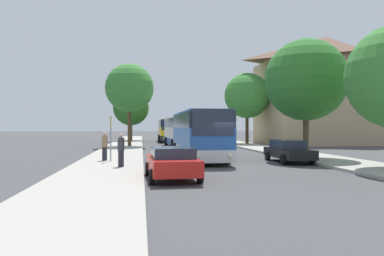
% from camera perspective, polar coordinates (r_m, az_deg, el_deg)
% --- Properties ---
extents(ground_plane, '(300.00, 300.00, 0.00)m').
position_cam_1_polar(ground_plane, '(21.55, 6.08, -5.82)').
color(ground_plane, '#424244').
rests_on(ground_plane, ground).
extents(sidewalk_left, '(4.00, 120.00, 0.15)m').
position_cam_1_polar(sidewalk_left, '(21.01, -12.90, -5.78)').
color(sidewalk_left, '#A39E93').
rests_on(sidewalk_left, ground_plane).
extents(sidewalk_right, '(4.00, 120.00, 0.15)m').
position_cam_1_polar(sidewalk_right, '(24.18, 22.48, -5.00)').
color(sidewalk_right, '#A39E93').
rests_on(sidewalk_right, ground_plane).
extents(building_right_background, '(15.87, 10.82, 13.68)m').
position_cam_1_polar(building_right_background, '(50.78, 19.78, 5.41)').
color(building_right_background, tan).
rests_on(building_right_background, ground_plane).
extents(bus_front, '(2.92, 11.35, 3.26)m').
position_cam_1_polar(bus_front, '(25.85, 0.99, -0.93)').
color(bus_front, silver).
rests_on(bus_front, ground_plane).
extents(bus_middle, '(3.03, 10.88, 3.25)m').
position_cam_1_polar(bus_middle, '(41.05, -1.79, -0.48)').
color(bus_middle, '#2D519E').
rests_on(bus_middle, ground_plane).
extents(bus_rear, '(2.99, 10.60, 3.23)m').
position_cam_1_polar(bus_rear, '(55.03, -3.64, -0.30)').
color(bus_rear, '#2D2D2D').
rests_on(bus_rear, ground_plane).
extents(parked_car_left_curb, '(2.27, 4.47, 1.39)m').
position_cam_1_polar(parked_car_left_curb, '(16.19, -3.06, -5.21)').
color(parked_car_left_curb, red).
rests_on(parked_car_left_curb, ground_plane).
extents(parked_car_right_near, '(2.04, 4.71, 1.42)m').
position_cam_1_polar(parked_car_right_near, '(24.49, 14.47, -3.35)').
color(parked_car_right_near, black).
rests_on(parked_car_right_near, ground_plane).
extents(parked_car_right_far, '(2.27, 4.40, 1.37)m').
position_cam_1_polar(parked_car_right_far, '(51.88, 2.03, -1.43)').
color(parked_car_right_far, '#B7B7BC').
rests_on(parked_car_right_far, ground_plane).
extents(bus_stop_sign, '(0.08, 0.45, 2.76)m').
position_cam_1_polar(bus_stop_sign, '(23.21, -12.29, -0.81)').
color(bus_stop_sign, gray).
rests_on(bus_stop_sign, sidewalk_left).
extents(pedestrian_waiting_near, '(0.36, 0.36, 1.75)m').
position_cam_1_polar(pedestrian_waiting_near, '(20.11, -10.77, -3.30)').
color(pedestrian_waiting_near, '#23232D').
rests_on(pedestrian_waiting_near, sidewalk_left).
extents(pedestrian_waiting_far, '(0.36, 0.36, 1.77)m').
position_cam_1_polar(pedestrian_waiting_far, '(23.92, -13.18, -2.71)').
color(pedestrian_waiting_far, '#23232D').
rests_on(pedestrian_waiting_far, sidewalk_left).
extents(tree_left_near, '(5.21, 5.21, 8.87)m').
position_cam_1_polar(tree_left_near, '(41.03, -9.51, 6.03)').
color(tree_left_near, '#513D23').
rests_on(tree_left_near, sidewalk_left).
extents(tree_left_far, '(5.32, 5.32, 7.57)m').
position_cam_1_polar(tree_left_far, '(56.80, -9.28, 3.07)').
color(tree_left_far, brown).
rests_on(tree_left_far, sidewalk_left).
extents(tree_right_near, '(5.62, 5.62, 8.74)m').
position_cam_1_polar(tree_right_near, '(47.00, 8.39, 4.89)').
color(tree_right_near, '#47331E').
rests_on(tree_right_near, sidewalk_right).
extents(tree_right_mid, '(5.56, 5.56, 8.06)m').
position_cam_1_polar(tree_right_mid, '(26.72, 16.98, 6.99)').
color(tree_right_mid, brown).
rests_on(tree_right_mid, sidewalk_right).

